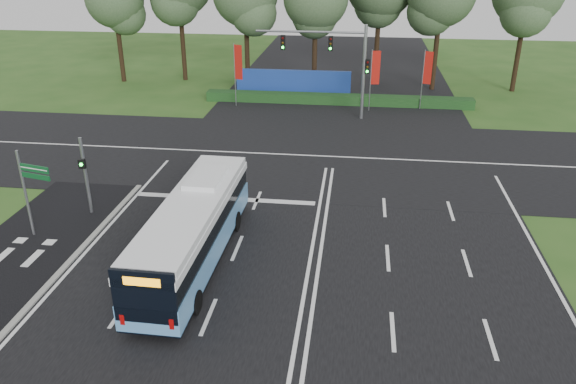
% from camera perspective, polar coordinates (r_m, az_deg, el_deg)
% --- Properties ---
extents(ground, '(120.00, 120.00, 0.00)m').
position_cam_1_polar(ground, '(24.66, 2.38, -6.28)').
color(ground, '#29501A').
rests_on(ground, ground).
extents(road_main, '(20.00, 120.00, 0.04)m').
position_cam_1_polar(road_main, '(24.65, 2.38, -6.24)').
color(road_main, black).
rests_on(road_main, ground).
extents(road_cross, '(120.00, 14.00, 0.05)m').
position_cam_1_polar(road_cross, '(35.49, 4.09, 3.61)').
color(road_cross, black).
rests_on(road_cross, ground).
extents(bike_path, '(5.00, 18.00, 0.06)m').
position_cam_1_polar(bike_path, '(26.21, -26.88, -7.11)').
color(bike_path, black).
rests_on(bike_path, ground).
extents(kerb_strip, '(0.25, 18.00, 0.12)m').
position_cam_1_polar(kerb_strip, '(24.98, -22.26, -7.69)').
color(kerb_strip, gray).
rests_on(kerb_strip, ground).
extents(city_bus, '(2.48, 10.85, 3.10)m').
position_cam_1_polar(city_bus, '(23.56, -9.59, -3.82)').
color(city_bus, '#5893CC').
rests_on(city_bus, ground).
extents(pedestrian_signal, '(0.34, 0.44, 3.98)m').
position_cam_1_polar(pedestrian_signal, '(28.92, -19.92, 1.79)').
color(pedestrian_signal, gray).
rests_on(pedestrian_signal, ground).
extents(street_sign, '(1.60, 0.45, 4.19)m').
position_cam_1_polar(street_sign, '(27.32, -24.78, 0.69)').
color(street_sign, gray).
rests_on(street_sign, ground).
extents(banner_flag_left, '(0.71, 0.31, 5.08)m').
position_cam_1_polar(banner_flag_left, '(45.91, -5.17, 12.60)').
color(banner_flag_left, gray).
rests_on(banner_flag_left, ground).
extents(banner_flag_mid, '(0.71, 0.14, 4.84)m').
position_cam_1_polar(banner_flag_mid, '(45.00, 8.76, 11.99)').
color(banner_flag_mid, gray).
rests_on(banner_flag_mid, ground).
extents(banner_flag_right, '(0.68, 0.25, 4.74)m').
position_cam_1_polar(banner_flag_right, '(46.15, 13.88, 11.80)').
color(banner_flag_right, gray).
rests_on(banner_flag_right, ground).
extents(traffic_light_gantry, '(8.41, 0.28, 7.00)m').
position_cam_1_polar(traffic_light_gantry, '(42.43, 5.29, 13.52)').
color(traffic_light_gantry, gray).
rests_on(traffic_light_gantry, ground).
extents(hedge, '(22.00, 1.20, 0.80)m').
position_cam_1_polar(hedge, '(47.28, 5.05, 9.35)').
color(hedge, '#133616').
rests_on(hedge, ground).
extents(blue_hoarding, '(10.00, 0.30, 2.20)m').
position_cam_1_polar(blue_hoarding, '(49.83, 0.53, 11.05)').
color(blue_hoarding, navy).
rests_on(blue_hoarding, ground).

